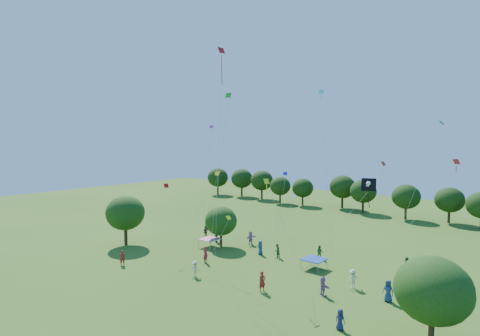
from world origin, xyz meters
The scene contains 35 objects.
near_tree_west centered at (-19.46, 14.13, 4.20)m, with size 4.98×4.98×6.45m.
near_tree_north centered at (-9.27, 21.43, 3.33)m, with size 4.14×4.14×5.20m.
near_tree_east centered at (17.33, 12.70, 3.90)m, with size 4.88×4.88×6.10m.
treeline centered at (-1.73, 55.43, 4.09)m, with size 88.01×8.77×6.77m.
tent_red_stripe centered at (-10.21, 20.31, 1.04)m, with size 2.20×2.20×1.10m.
tent_blue centered at (4.06, 21.45, 1.04)m, with size 2.20×2.20×1.10m.
crowd_person_0 centered at (-3.28, 21.83, 0.84)m, with size 0.83×0.45×1.69m, color navy.
crowd_person_1 centered at (-12.74, 9.20, 0.82)m, with size 0.61×0.39×1.64m, color maroon.
crowd_person_2 centered at (3.00, 24.81, 0.79)m, with size 0.78×0.42×1.58m, color #295524.
crowd_person_3 centered at (-4.05, 11.85, 0.79)m, with size 1.03×0.46×1.58m, color beige.
crowd_person_4 centered at (-13.82, 23.24, 0.87)m, with size 1.02×0.46×1.74m, color #443936.
crowd_person_5 centered at (-6.77, 24.46, 0.90)m, with size 1.67×0.60×1.79m, color #A763AA.
crowd_person_6 centered at (11.72, 11.10, 0.77)m, with size 0.76×0.41×1.54m, color #1A204E.
crowd_person_7 centered at (3.36, 13.07, 0.94)m, with size 0.70×0.45×1.88m, color maroon.
crowd_person_8 centered at (-1.07, 22.08, 0.83)m, with size 0.81×0.44×1.65m, color #2A5524.
crowd_person_9 centered at (9.33, 19.07, 0.88)m, with size 1.15×0.52×1.76m, color beige.
crowd_person_10 centered at (-11.08, 22.46, 0.92)m, with size 1.08×0.49×1.85m, color #362E2B.
crowd_person_11 centered at (7.97, 15.81, 0.85)m, with size 1.59×0.57×1.71m, color #A361A7.
crowd_person_12 centered at (12.82, 18.16, 0.94)m, with size 0.92×0.50×1.87m, color navy.
crowd_person_13 centered at (-6.31, 15.59, 0.92)m, with size 0.69×0.44×1.84m, color maroon.
crowd_person_14 centered at (12.08, 26.38, 0.84)m, with size 0.83×0.45×1.68m, color #245535.
pirate_kite centered at (11.59, 16.03, 9.95)m, with size 6.30×2.45×9.27m.
red_high_kite centered at (-3.46, 15.06, 19.08)m, with size 2.10×3.51×21.93m.
small_kite_0 centered at (-12.43, 14.80, 7.17)m, with size 1.47×4.07×7.14m.
small_kite_1 centered at (14.77, 28.93, 9.86)m, with size 5.95×4.34×10.45m.
small_kite_2 centered at (3.29, 14.72, 8.42)m, with size 3.79×1.55×8.80m.
small_kite_3 centered at (13.68, 26.34, 11.95)m, with size 4.68×1.23×14.22m.
small_kite_4 centered at (1.36, 19.51, 8.15)m, with size 2.28×1.72×9.08m.
small_kite_5 centered at (-7.10, 16.71, 11.42)m, with size 2.18×1.30×14.05m.
small_kite_6 centered at (-0.15, 23.44, 5.97)m, with size 0.54×3.31×5.97m.
small_kite_7 centered at (2.01, 27.10, 15.61)m, with size 4.79×5.91×18.51m.
small_kite_8 centered at (9.11, 27.52, 9.30)m, with size 1.53×2.69×10.04m.
small_kite_9 centered at (-11.41, 22.73, 8.20)m, with size 2.32×0.87×8.20m.
small_kite_10 centered at (-1.99, 14.16, 5.24)m, with size 1.95×1.50×4.77m.
small_kite_11 centered at (-0.08, 11.59, 13.22)m, with size 4.90×2.29×16.45m.
Camera 1 is at (22.64, -13.58, 13.62)m, focal length 28.00 mm.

